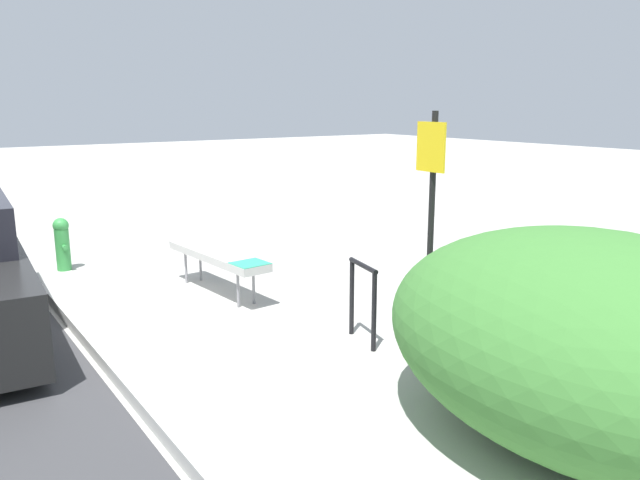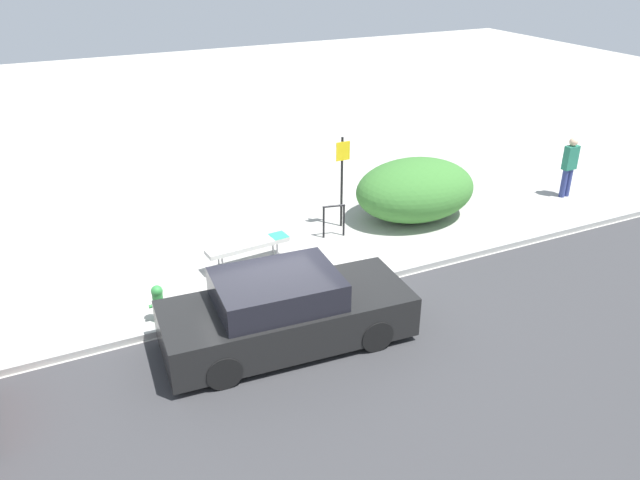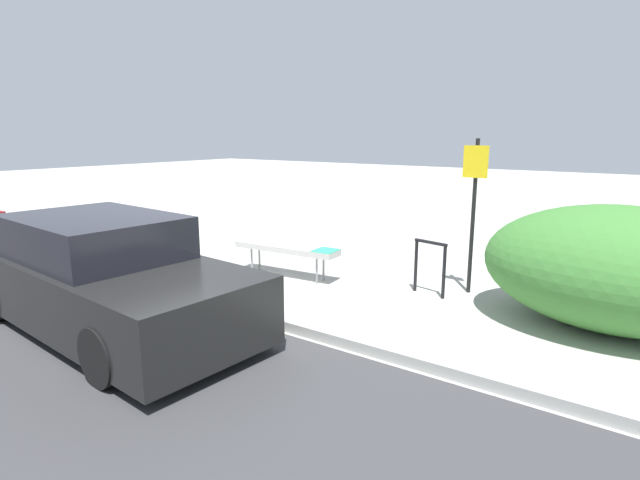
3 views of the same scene
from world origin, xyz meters
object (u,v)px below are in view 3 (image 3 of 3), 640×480
(bench, at_px, (287,249))
(fire_hydrant, at_px, (134,250))
(sign_post, at_px, (474,202))
(parked_car_near, at_px, (104,277))
(bike_rack, at_px, (430,262))

(bench, height_order, fire_hydrant, fire_hydrant)
(sign_post, bearing_deg, parked_car_near, -128.70)
(bike_rack, distance_m, sign_post, 1.09)
(bike_rack, relative_size, sign_post, 0.36)
(bench, xyz_separation_m, fire_hydrant, (-2.28, -1.37, -0.07))
(bench, xyz_separation_m, bike_rack, (2.34, 0.48, 0.02))
(sign_post, bearing_deg, bike_rack, -134.37)
(sign_post, xyz_separation_m, fire_hydrant, (-5.06, -2.31, -0.98))
(fire_hydrant, relative_size, parked_car_near, 0.17)
(bike_rack, bearing_deg, parked_car_near, -127.89)
(bench, xyz_separation_m, parked_car_near, (-0.40, -3.04, 0.16))
(bike_rack, bearing_deg, bench, -168.38)
(fire_hydrant, bearing_deg, parked_car_near, -41.72)
(parked_car_near, bearing_deg, fire_hydrant, 142.13)
(fire_hydrant, height_order, parked_car_near, parked_car_near)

